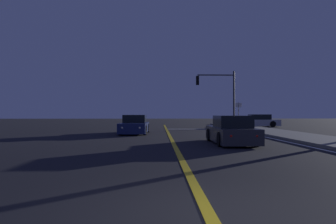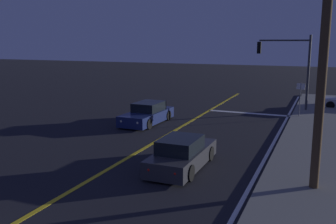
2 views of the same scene
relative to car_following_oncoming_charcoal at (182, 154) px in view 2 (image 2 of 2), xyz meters
name	(u,v)px [view 2 (image 2 of 2)]	position (x,y,z in m)	size (l,w,h in m)	color
sidewalk_right	(308,164)	(4.89, 2.30, -0.51)	(3.20, 44.86, 0.15)	slate
lane_line_center	(147,147)	(-2.75, 2.30, -0.58)	(0.20, 42.37, 0.01)	gold
lane_line_edge_right	(264,161)	(3.04, 2.30, -0.58)	(0.16, 42.37, 0.01)	white
stop_bar	(249,113)	(0.27, 13.26, -0.58)	(6.04, 0.50, 0.01)	white
car_following_oncoming_charcoal	(182,154)	(0.00, 0.00, 0.00)	(1.83, 4.44, 1.34)	#2D2D33
car_side_waiting_navy	(147,114)	(-5.17, 7.36, 0.00)	(1.99, 4.68, 1.34)	navy
traffic_signal_near_right	(289,61)	(2.70, 15.56, 3.21)	(3.89, 0.28, 5.68)	#38383D
utility_pole_right	(326,20)	(5.19, -0.53, 5.33)	(1.51, 0.31, 11.49)	#4C3823
street_sign_corner	(300,95)	(3.79, 12.76, 1.07)	(0.56, 0.07, 2.45)	slate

